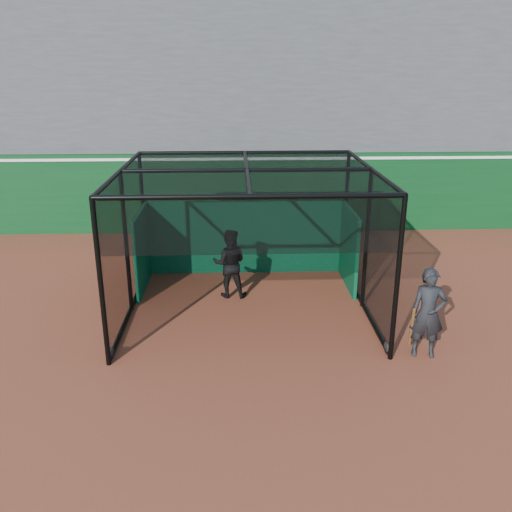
{
  "coord_description": "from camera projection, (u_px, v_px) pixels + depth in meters",
  "views": [
    {
      "loc": [
        0.34,
        -8.43,
        5.11
      ],
      "look_at": [
        0.75,
        2.0,
        1.4
      ],
      "focal_mm": 38.0,
      "sensor_mm": 36.0,
      "label": 1
    }
  ],
  "objects": [
    {
      "name": "ground",
      "position": [
        218.0,
        368.0,
        9.63
      ],
      "size": [
        120.0,
        120.0,
        0.0
      ],
      "primitive_type": "plane",
      "color": "brown",
      "rests_on": "ground"
    },
    {
      "name": "outfield_wall",
      "position": [
        225.0,
        191.0,
        17.2
      ],
      "size": [
        50.0,
        0.5,
        2.5
      ],
      "color": "#0B3C17",
      "rests_on": "ground"
    },
    {
      "name": "grandstand",
      "position": [
        224.0,
        82.0,
        19.69
      ],
      "size": [
        50.0,
        7.85,
        8.95
      ],
      "color": "#4C4C4F",
      "rests_on": "ground"
    },
    {
      "name": "batting_cage",
      "position": [
        247.0,
        242.0,
        11.53
      ],
      "size": [
        5.21,
        4.72,
        3.07
      ],
      "color": "black",
      "rests_on": "ground"
    },
    {
      "name": "batter",
      "position": [
        230.0,
        263.0,
        12.39
      ],
      "size": [
        0.82,
        0.66,
        1.61
      ],
      "primitive_type": "imported",
      "rotation": [
        0.0,
        0.0,
        3.07
      ],
      "color": "black",
      "rests_on": "ground"
    },
    {
      "name": "on_deck_player",
      "position": [
        428.0,
        313.0,
        9.8
      ],
      "size": [
        0.68,
        0.51,
        1.7
      ],
      "color": "black",
      "rests_on": "ground"
    }
  ]
}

